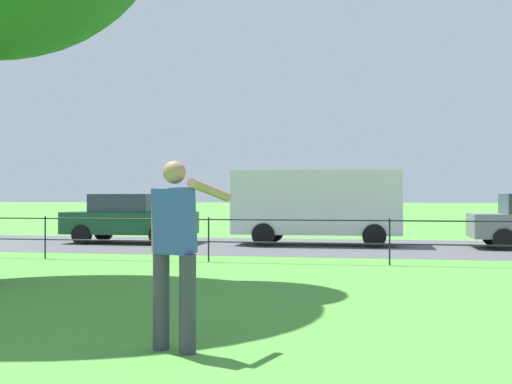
{
  "coord_description": "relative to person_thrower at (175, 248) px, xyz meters",
  "views": [
    {
      "loc": [
        1.99,
        0.11,
        1.48
      ],
      "look_at": [
        -0.07,
        10.55,
        1.54
      ],
      "focal_mm": 47.5,
      "sensor_mm": 36.0,
      "label": 1
    }
  ],
  "objects": [
    {
      "name": "car_dark_green_center",
      "position": [
        -6.01,
        13.85,
        -0.2
      ],
      "size": [
        4.0,
        1.82,
        1.54
      ],
      "color": "#194C2D",
      "rests_on": "ground"
    },
    {
      "name": "street_strip",
      "position": [
        0.01,
        13.58,
        -0.98
      ],
      "size": [
        80.0,
        6.98,
        0.01
      ],
      "primitive_type": "cube",
      "color": "#4C4C51",
      "rests_on": "ground"
    },
    {
      "name": "person_thrower",
      "position": [
        0.0,
        0.0,
        0.0
      ],
      "size": [
        0.7,
        0.71,
        1.81
      ],
      "color": "#383842",
      "rests_on": "ground"
    },
    {
      "name": "park_fence",
      "position": [
        0.01,
        8.56,
        -0.31
      ],
      "size": [
        36.03,
        0.04,
        1.0
      ],
      "color": "black",
      "rests_on": "ground"
    },
    {
      "name": "panel_van_far_right",
      "position": [
        -0.12,
        14.29,
        0.29
      ],
      "size": [
        5.04,
        2.19,
        2.24
      ],
      "color": "silver",
      "rests_on": "ground"
    }
  ]
}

